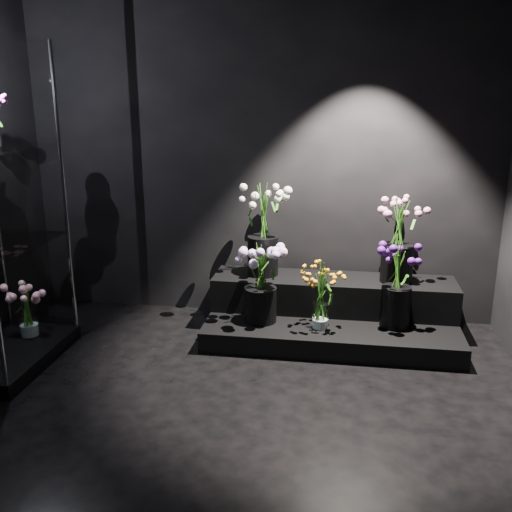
# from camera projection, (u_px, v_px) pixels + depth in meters

# --- Properties ---
(floor) EXTENTS (4.00, 4.00, 0.00)m
(floor) POSITION_uv_depth(u_px,v_px,m) (209.00, 439.00, 3.27)
(floor) COLOR black
(floor) RESTS_ON ground
(wall_back) EXTENTS (4.00, 0.00, 4.00)m
(wall_back) POSITION_uv_depth(u_px,v_px,m) (260.00, 156.00, 4.78)
(wall_back) COLOR black
(wall_back) RESTS_ON floor
(display_riser) EXTENTS (1.98, 0.88, 0.44)m
(display_riser) POSITION_uv_depth(u_px,v_px,m) (332.00, 313.00, 4.65)
(display_riser) COLOR black
(display_riser) RESTS_ON floor
(bouquet_orange_bells) EXTENTS (0.30, 0.30, 0.52)m
(bouquet_orange_bells) POSITION_uv_depth(u_px,v_px,m) (321.00, 295.00, 4.32)
(bouquet_orange_bells) COLOR white
(bouquet_orange_bells) RESTS_ON display_riser
(bouquet_lilac) EXTENTS (0.39, 0.39, 0.63)m
(bouquet_lilac) POSITION_uv_depth(u_px,v_px,m) (260.00, 278.00, 4.43)
(bouquet_lilac) COLOR black
(bouquet_lilac) RESTS_ON display_riser
(bouquet_purple) EXTENTS (0.39, 0.39, 0.68)m
(bouquet_purple) POSITION_uv_depth(u_px,v_px,m) (397.00, 279.00, 4.32)
(bouquet_purple) COLOR black
(bouquet_purple) RESTS_ON display_riser
(bouquet_cream_roses) EXTENTS (0.47, 0.47, 0.75)m
(bouquet_cream_roses) POSITION_uv_depth(u_px,v_px,m) (263.00, 223.00, 4.67)
(bouquet_cream_roses) COLOR black
(bouquet_cream_roses) RESTS_ON display_riser
(bouquet_pink_roses) EXTENTS (0.41, 0.41, 0.68)m
(bouquet_pink_roses) POSITION_uv_depth(u_px,v_px,m) (399.00, 235.00, 4.50)
(bouquet_pink_roses) COLOR black
(bouquet_pink_roses) RESTS_ON display_riser
(bouquet_case_base_pink) EXTENTS (0.36, 0.36, 0.41)m
(bouquet_case_base_pink) POSITION_uv_depth(u_px,v_px,m) (27.00, 309.00, 4.35)
(bouquet_case_base_pink) COLOR white
(bouquet_case_base_pink) RESTS_ON display_case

